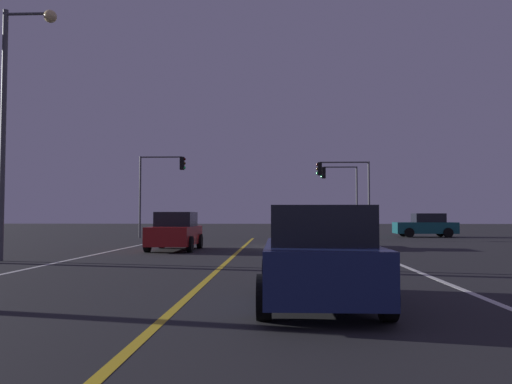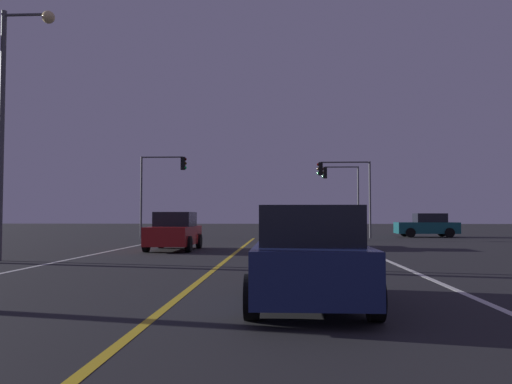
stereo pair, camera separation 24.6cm
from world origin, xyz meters
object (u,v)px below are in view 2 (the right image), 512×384
Objects in this scene: car_crossing_side at (427,226)px; car_ahead_far at (300,230)px; traffic_light_far_right at (341,184)px; car_lead_same_lane at (309,257)px; street_lamp_left_mid at (13,103)px; traffic_light_near_right at (344,181)px; traffic_light_near_left at (163,177)px; car_oncoming at (174,232)px.

car_ahead_far is (-9.54, -12.53, 0.00)m from car_crossing_side.
car_crossing_side is 7.44m from traffic_light_far_right.
traffic_light_far_right is (-5.75, 3.47, 3.21)m from car_crossing_side.
car_lead_same_lane is at bearing 71.07° from car_crossing_side.
car_crossing_side is 0.50× the size of street_lamp_left_mid.
traffic_light_near_right is 12.60m from traffic_light_near_left.
traffic_light_near_right is at bearing 18.20° from car_crossing_side.
traffic_light_far_right is at bearing 60.04° from street_lamp_left_mid.
car_lead_same_lane is at bearing -71.85° from traffic_light_near_left.
traffic_light_near_right reaches higher than car_oncoming.
traffic_light_far_right is 0.63× the size of street_lamp_left_mid.
car_crossing_side is 28.87m from street_lamp_left_mid.
car_lead_same_lane is at bearing 82.03° from traffic_light_near_right.
traffic_light_near_right is at bearing -7.97° from car_lead_same_lane.
car_oncoming is at bearing 52.40° from street_lamp_left_mid.
car_crossing_side is at bearing -18.93° from car_lead_same_lane.
car_crossing_side is at bearing -37.27° from car_ahead_far.
car_oncoming is 6.14m from car_ahead_far.
street_lamp_left_mid reaches higher than car_lead_same_lane.
traffic_light_near_left is (-18.76, -2.03, 3.40)m from car_crossing_side.
traffic_light_near_left is (-8.83, 26.93, 3.40)m from car_lead_same_lane.
car_oncoming is at bearing 54.85° from traffic_light_near_right.
traffic_light_near_left is at bearing 87.26° from street_lamp_left_mid.
traffic_light_near_left is 18.68m from street_lamp_left_mid.
car_oncoming is 16.02m from traffic_light_near_right.
car_lead_same_lane is at bearing 20.54° from car_oncoming.
traffic_light_near_left is at bearing 6.16° from car_crossing_side.
car_crossing_side is at bearing -161.80° from traffic_light_near_right.
car_oncoming is at bearing 112.45° from car_ahead_far.
traffic_light_far_right is (4.19, 32.43, 3.21)m from car_lead_same_lane.
car_oncoming and car_lead_same_lane have the same top height.
street_lamp_left_mid is (-9.72, 8.31, 4.59)m from car_lead_same_lane.
street_lamp_left_mid is at bearing 60.04° from traffic_light_far_right.
traffic_light_near_left is at bearing 41.29° from car_ahead_far.
car_crossing_side is at bearing 134.37° from car_oncoming.
street_lamp_left_mid is (-4.44, -5.77, 4.59)m from car_oncoming.
traffic_light_near_left is at bearing 0.00° from traffic_light_near_right.
traffic_light_near_right is 0.61× the size of street_lamp_left_mid.
car_crossing_side and car_lead_same_lane have the same top height.
street_lamp_left_mid is (-13.49, -18.62, 1.46)m from traffic_light_near_right.
traffic_light_far_right is at bearing 22.91° from traffic_light_near_left.
car_oncoming is 0.82× the size of traffic_light_near_right.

